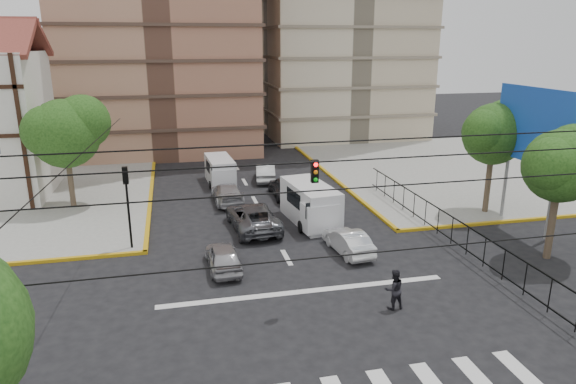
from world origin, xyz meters
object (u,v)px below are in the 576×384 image
object	(u,v)px
traffic_light_nw	(127,194)
car_silver_front_left	(223,256)
pedestrian_crosswalk	(394,289)
van_left_lane	(220,172)
car_white_front_right	(348,241)
van_right_lane	(311,206)

from	to	relation	value
traffic_light_nw	car_silver_front_left	size ratio (longest dim) A/B	1.16
traffic_light_nw	pedestrian_crosswalk	size ratio (longest dim) A/B	2.53
traffic_light_nw	van_left_lane	world-z (taller)	traffic_light_nw
van_left_lane	car_white_front_right	xyz separation A→B (m)	(5.18, -14.88, -0.36)
traffic_light_nw	car_white_front_right	bearing A→B (deg)	-14.58
traffic_light_nw	van_right_lane	world-z (taller)	traffic_light_nw
car_silver_front_left	traffic_light_nw	bearing A→B (deg)	-39.25
van_left_lane	car_silver_front_left	size ratio (longest dim) A/B	1.23
van_right_lane	van_left_lane	xyz separation A→B (m)	(-4.48, 10.16, -0.16)
car_white_front_right	pedestrian_crosswalk	xyz separation A→B (m)	(-0.11, -5.97, 0.23)
traffic_light_nw	car_silver_front_left	distance (m)	6.18
van_left_lane	car_silver_front_left	bearing A→B (deg)	-98.86
traffic_light_nw	pedestrian_crosswalk	bearing A→B (deg)	-38.89
van_right_lane	car_silver_front_left	distance (m)	7.89
car_silver_front_left	van_left_lane	bearing A→B (deg)	-97.22
van_left_lane	pedestrian_crosswalk	distance (m)	21.45
car_silver_front_left	car_white_front_right	xyz separation A→B (m)	(6.57, 0.54, -0.01)
traffic_light_nw	van_right_lane	bearing A→B (deg)	10.03
van_left_lane	van_right_lane	bearing A→B (deg)	-69.91
car_silver_front_left	car_white_front_right	size ratio (longest dim) A/B	0.98
traffic_light_nw	car_white_front_right	world-z (taller)	traffic_light_nw
car_silver_front_left	pedestrian_crosswalk	world-z (taller)	pedestrian_crosswalk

